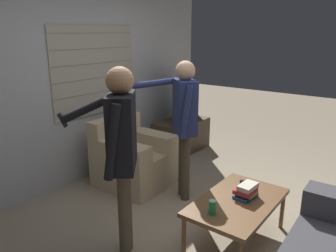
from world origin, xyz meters
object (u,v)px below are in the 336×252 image
person_right_standing (184,114)px  book_stack (246,191)px  tv (181,102)px  coffee_table (237,204)px  soda_can (212,207)px  spare_remote (246,182)px  person_left_standing (121,142)px  armchair_beige (132,158)px

person_right_standing → book_stack: person_right_standing is taller
tv → person_right_standing: person_right_standing is taller
coffee_table → soda_can: 0.37m
spare_remote → person_left_standing: bearing=130.4°
coffee_table → spare_remote: size_ratio=7.59×
armchair_beige → spare_remote: bearing=91.3°
person_left_standing → soda_can: 0.94m
armchair_beige → tv: bearing=-172.5°
person_left_standing → coffee_table: bearing=-80.7°
soda_can → spare_remote: size_ratio=0.93×
person_right_standing → spare_remote: size_ratio=11.88×
armchair_beige → person_right_standing: bearing=96.3°
book_stack → soda_can: 0.45m
book_stack → person_right_standing: bearing=71.5°
book_stack → spare_remote: book_stack is taller
tv → person_right_standing: size_ratio=0.48×
armchair_beige → soda_can: (-0.65, -1.55, 0.14)m
soda_can → person_right_standing: bearing=47.5°
coffee_table → person_right_standing: size_ratio=0.64×
armchair_beige → person_left_standing: size_ratio=0.52×
armchair_beige → spare_remote: (0.06, -1.54, 0.09)m
person_left_standing → spare_remote: bearing=-66.6°
armchair_beige → spare_remote: size_ratio=6.36×
person_right_standing → spare_remote: person_right_standing is taller
person_left_standing → spare_remote: 1.43m
person_right_standing → coffee_table: bearing=-163.8°
coffee_table → book_stack: 0.15m
armchair_beige → book_stack: bearing=81.6°
person_left_standing → soda_can: person_left_standing is taller
person_left_standing → tv: bearing=-13.7°
person_left_standing → spare_remote: size_ratio=12.22×
person_left_standing → person_right_standing: person_left_standing is taller
coffee_table → book_stack: size_ratio=4.36×
tv → spare_remote: bearing=18.6°
person_right_standing → soda_can: bearing=178.3°
person_left_standing → book_stack: bearing=-78.8°
person_right_standing → soda_can: person_right_standing is taller
armchair_beige → person_left_standing: 1.59m
tv → person_left_standing: person_left_standing is taller
person_left_standing → book_stack: size_ratio=7.02×
person_right_standing → spare_remote: (-0.03, -0.81, -0.58)m
coffee_table → spare_remote: spare_remote is taller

